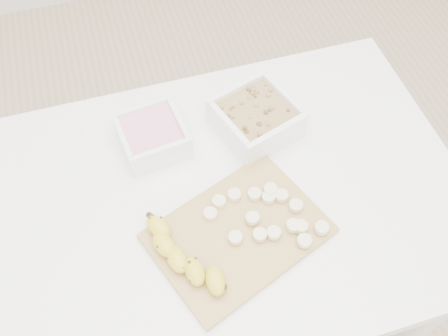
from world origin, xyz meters
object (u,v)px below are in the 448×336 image
object	(u,v)px
bowl_yogurt	(153,135)
cutting_board	(238,233)
bowl_granola	(256,118)
banana	(185,257)
table	(228,217)

from	to	relation	value
bowl_yogurt	cutting_board	world-z (taller)	bowl_yogurt
bowl_granola	banana	world-z (taller)	bowl_granola
table	cutting_board	xyz separation A→B (m)	(-0.01, -0.09, 0.10)
cutting_board	bowl_granola	bearing A→B (deg)	64.14
bowl_yogurt	banana	xyz separation A→B (m)	(-0.00, -0.30, -0.00)
bowl_granola	cutting_board	size ratio (longest dim) A/B	0.63
bowl_yogurt	table	bearing A→B (deg)	-55.51
banana	bowl_granola	bearing A→B (deg)	32.04
bowl_yogurt	banana	distance (m)	0.30
cutting_board	banana	xyz separation A→B (m)	(-0.11, -0.03, 0.02)
bowl_granola	banana	bearing A→B (deg)	-130.35
bowl_yogurt	bowl_granola	xyz separation A→B (m)	(0.23, -0.02, 0.01)
bowl_granola	banana	xyz separation A→B (m)	(-0.23, -0.27, -0.01)
table	bowl_granola	xyz separation A→B (m)	(0.11, 0.15, 0.13)
cutting_board	banana	world-z (taller)	banana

